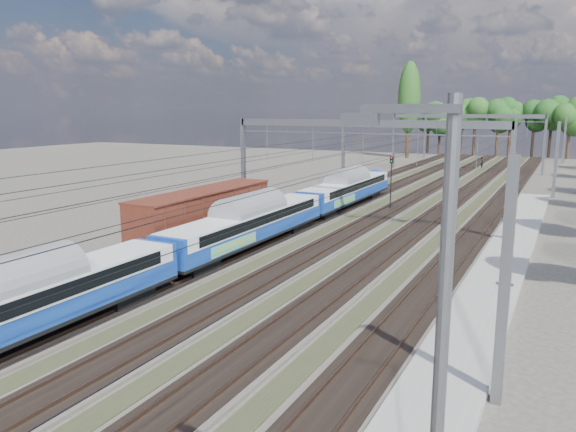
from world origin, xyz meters
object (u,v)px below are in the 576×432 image
at_px(signal_near, 391,176).
at_px(signal_far, 510,155).
at_px(lamp_post, 432,412).
at_px(freight_boxcar, 204,211).
at_px(worker, 482,162).
at_px(emu_train, 247,219).

relative_size(signal_near, signal_far, 1.03).
xyz_separation_m(signal_near, lamp_post, (14.18, -45.55, 2.17)).
xyz_separation_m(freight_boxcar, worker, (10.99, 63.99, -1.30)).
distance_m(emu_train, signal_far, 55.71).
bearing_deg(lamp_post, emu_train, 132.34).
relative_size(freight_boxcar, signal_far, 2.83).
bearing_deg(freight_boxcar, emu_train, -15.93).
relative_size(freight_boxcar, signal_near, 2.76).
height_order(freight_boxcar, lamp_post, lamp_post).
bearing_deg(signal_far, lamp_post, -106.61).
xyz_separation_m(worker, signal_near, (-2.27, -44.91, 2.36)).
xyz_separation_m(worker, lamp_post, (11.91, -90.46, 4.53)).
height_order(emu_train, worker, emu_train).
distance_m(freight_boxcar, worker, 64.94).
relative_size(worker, signal_near, 0.38).
bearing_deg(lamp_post, signal_near, 113.47).
bearing_deg(emu_train, freight_boxcar, 164.07).
distance_m(freight_boxcar, signal_far, 55.61).
bearing_deg(freight_boxcar, signal_near, 65.42).
bearing_deg(emu_train, lamp_post, -53.84).
height_order(freight_boxcar, signal_near, signal_near).
xyz_separation_m(emu_train, freight_boxcar, (-4.50, 1.29, -0.04)).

